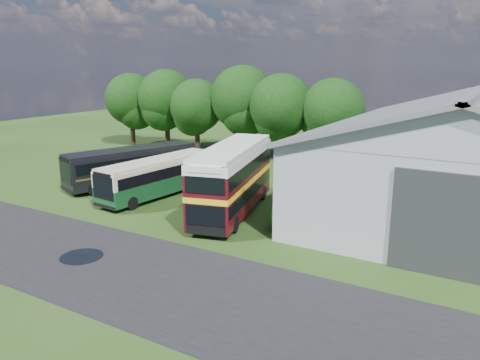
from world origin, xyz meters
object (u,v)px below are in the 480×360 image
Objects in this scene: storage_shed at (476,150)px; bus_maroon_double at (233,180)px; bus_dark_single at (132,165)px; bus_green_single at (159,176)px.

storage_shed is 2.26× the size of bus_maroon_double.
bus_dark_single is (-11.07, 2.33, -0.67)m from bus_maroon_double.
bus_maroon_double is 0.98× the size of bus_dark_single.
bus_green_single is 0.93× the size of bus_dark_single.
bus_dark_single is at bearing -165.51° from storage_shed.
storage_shed is 22.18m from bus_green_single.
bus_dark_single is at bearing 153.79° from bus_maroon_double.
bus_green_single is (-20.54, -7.93, -2.66)m from storage_shed.
storage_shed is 2.21× the size of bus_dark_single.
bus_green_single is at bearing 159.32° from bus_maroon_double.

